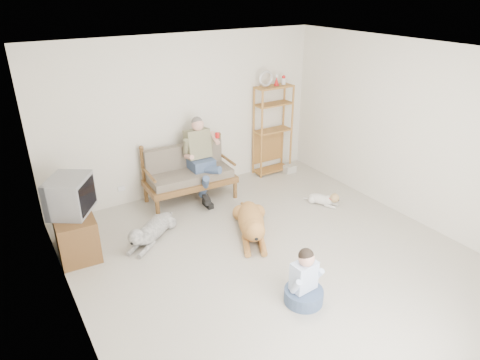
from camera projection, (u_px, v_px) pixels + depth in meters
floor at (280, 263)px, 5.72m from camera, size 5.50×5.50×0.00m
ceiling at (289, 56)px, 4.58m from camera, size 5.50×5.50×0.00m
wall_back at (186, 116)px, 7.27m from camera, size 5.00×0.00×5.00m
wall_left at (68, 228)px, 3.96m from camera, size 0.00×5.50×5.50m
wall_right at (418, 135)px, 6.35m from camera, size 0.00×5.50×5.50m
loveseat at (188, 173)px, 7.24m from camera, size 1.53×0.78×0.95m
man at (203, 165)px, 7.13m from camera, size 0.54×0.77×1.25m
etagere at (273, 129)px, 8.13m from camera, size 0.76×0.33×2.00m
book_stack at (290, 169)px, 8.44m from camera, size 0.22×0.16×0.14m
tv_stand at (75, 233)px, 5.85m from camera, size 0.56×0.93×0.60m
crt_tv at (70, 195)px, 5.66m from camera, size 0.73×0.77×0.50m
wall_outlet at (122, 188)px, 7.10m from camera, size 0.12×0.02×0.08m
golden_retriever at (252, 223)px, 6.29m from camera, size 0.84×1.44×0.47m
shaggy_dog at (151, 231)px, 6.18m from camera, size 1.01×0.89×0.38m
terrier at (325, 199)px, 7.18m from camera, size 0.38×0.60×0.25m
child at (304, 283)px, 4.93m from camera, size 0.46×0.46×0.73m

